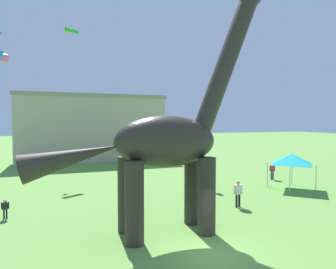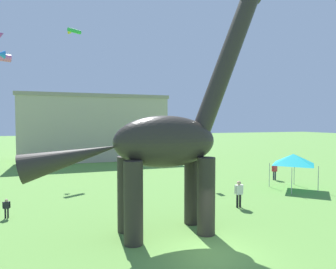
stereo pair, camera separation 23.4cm
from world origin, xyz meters
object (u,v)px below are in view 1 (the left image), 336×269
at_px(person_near_flyer, 5,207).
at_px(kite_high_right, 200,132).
at_px(dinosaur_sculpture, 165,142).
at_px(person_photographer, 272,169).
at_px(kite_trailing, 71,31).
at_px(person_far_spectator, 238,191).
at_px(festival_canopy_tent, 291,159).

bearing_deg(person_near_flyer, kite_high_right, -107.15).
relative_size(dinosaur_sculpture, kite_high_right, 21.00).
relative_size(person_photographer, kite_trailing, 1.00).
relative_size(dinosaur_sculpture, kite_trailing, 7.74).
bearing_deg(kite_high_right, kite_trailing, 129.08).
bearing_deg(person_far_spectator, kite_high_right, 121.16).
bearing_deg(kite_high_right, dinosaur_sculpture, -124.56).
xyz_separation_m(person_far_spectator, festival_canopy_tent, (7.31, 3.13, 1.47)).
distance_m(person_photographer, kite_trailing, 27.32).
height_order(person_far_spectator, kite_high_right, kite_high_right).
xyz_separation_m(person_photographer, festival_canopy_tent, (-1.17, -3.79, 1.52)).
distance_m(festival_canopy_tent, kite_trailing, 27.85).
height_order(person_photographer, kite_trailing, kite_trailing).
bearing_deg(person_photographer, kite_trailing, 31.06).
distance_m(person_far_spectator, person_photographer, 10.95).
relative_size(dinosaur_sculpture, person_far_spectator, 7.31).
distance_m(person_far_spectator, festival_canopy_tent, 8.09).
bearing_deg(person_far_spectator, kite_trailing, 152.72).
xyz_separation_m(festival_canopy_tent, kite_trailing, (-17.08, 17.12, 13.83)).
distance_m(person_near_flyer, person_photographer, 23.10).
height_order(dinosaur_sculpture, person_near_flyer, dinosaur_sculpture).
xyz_separation_m(kite_high_right, kite_trailing, (-10.51, 12.94, 11.58)).
height_order(dinosaur_sculpture, person_photographer, dinosaur_sculpture).
bearing_deg(kite_high_right, person_near_flyer, -162.69).
xyz_separation_m(person_photographer, kite_trailing, (-18.25, 13.33, 15.35)).
xyz_separation_m(person_far_spectator, kite_high_right, (0.74, 7.31, 3.71)).
bearing_deg(kite_high_right, festival_canopy_tent, -32.48).
xyz_separation_m(person_near_flyer, kite_trailing, (4.45, 17.60, 15.67)).
distance_m(person_near_flyer, festival_canopy_tent, 21.61).
bearing_deg(festival_canopy_tent, person_photographer, 72.79).
bearing_deg(dinosaur_sculpture, person_near_flyer, 150.05).
height_order(person_far_spectator, festival_canopy_tent, festival_canopy_tent).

